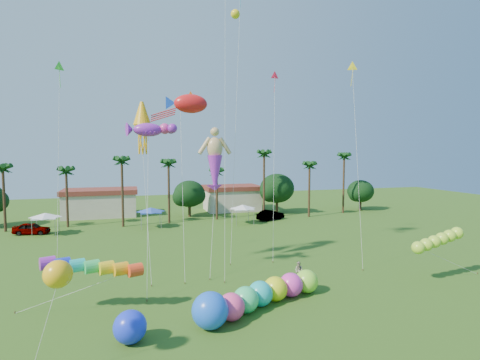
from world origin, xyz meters
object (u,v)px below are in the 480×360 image
object	(u,v)px
car_a	(32,229)
caterpillar_inflatable	(256,296)
blue_ball	(130,327)
spectator_b	(299,271)
car_b	(271,215)

from	to	relation	value
car_a	caterpillar_inflatable	distance (m)	38.70
car_a	caterpillar_inflatable	bearing A→B (deg)	-135.31
car_a	blue_ball	size ratio (longest dim) A/B	2.39
spectator_b	blue_ball	bearing A→B (deg)	-99.84
caterpillar_inflatable	car_b	bearing A→B (deg)	42.63
blue_ball	caterpillar_inflatable	bearing A→B (deg)	15.10
car_b	blue_ball	distance (m)	41.78
car_a	spectator_b	size ratio (longest dim) A/B	2.89
car_a	blue_ball	xyz separation A→B (m)	(13.08, -34.34, 0.18)
car_a	spectator_b	bearing A→B (deg)	-124.12
car_a	car_b	distance (m)	35.47
caterpillar_inflatable	blue_ball	xyz separation A→B (m)	(-8.68, -2.34, -0.02)
blue_ball	car_a	bearing A→B (deg)	110.85
spectator_b	caterpillar_inflatable	bearing A→B (deg)	-85.75
car_a	caterpillar_inflatable	world-z (taller)	caterpillar_inflatable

